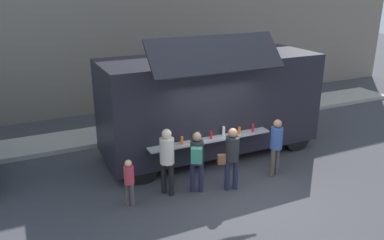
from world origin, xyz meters
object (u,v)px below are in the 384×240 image
at_px(customer_mid_with_backpack, 197,157).
at_px(customer_extra_browsing, 276,142).
at_px(food_truck_main, 211,102).
at_px(customer_front_ordering, 231,154).
at_px(trash_bin, 274,102).
at_px(customer_rear_waiting, 167,156).
at_px(child_near_queue, 129,179).

bearing_deg(customer_mid_with_backpack, customer_extra_browsing, -63.41).
bearing_deg(food_truck_main, customer_front_ordering, -104.93).
bearing_deg(customer_extra_browsing, food_truck_main, 2.64).
relative_size(trash_bin, customer_rear_waiting, 0.54).
xyz_separation_m(trash_bin, child_near_queue, (-7.23, -4.23, 0.24)).
distance_m(customer_front_ordering, customer_mid_with_backpack, 0.87).
bearing_deg(customer_rear_waiting, customer_extra_browsing, -38.72).
xyz_separation_m(customer_rear_waiting, child_near_queue, (-1.00, -0.11, -0.33)).
relative_size(customer_front_ordering, customer_rear_waiting, 0.96).
bearing_deg(customer_front_ordering, child_near_queue, 96.12).
distance_m(trash_bin, customer_front_ordering, 6.59).
bearing_deg(food_truck_main, trash_bin, 29.73).
relative_size(customer_front_ordering, customer_extra_browsing, 1.03).
bearing_deg(child_near_queue, customer_extra_browsing, -34.06).
height_order(customer_rear_waiting, customer_extra_browsing, customer_rear_waiting).
relative_size(trash_bin, customer_mid_with_backpack, 0.58).
bearing_deg(customer_rear_waiting, customer_front_ordering, -50.36).
bearing_deg(customer_extra_browsing, customer_mid_with_backpack, 68.47).
height_order(customer_mid_with_backpack, customer_rear_waiting, customer_rear_waiting).
relative_size(customer_rear_waiting, customer_extra_browsing, 1.08).
bearing_deg(customer_mid_with_backpack, child_near_queue, 113.70).
xyz_separation_m(customer_front_ordering, customer_extra_browsing, (1.49, 0.18, -0.02)).
relative_size(customer_mid_with_backpack, customer_rear_waiting, 0.92).
bearing_deg(customer_mid_with_backpack, trash_bin, -24.09).
relative_size(trash_bin, child_near_queue, 0.79).
bearing_deg(food_truck_main, customer_rear_waiting, -139.82).
bearing_deg(customer_extra_browsing, customer_rear_waiting, 64.29).
distance_m(customer_mid_with_backpack, customer_extra_browsing, 2.33).
xyz_separation_m(food_truck_main, customer_front_ordering, (-0.61, -2.26, -0.65)).
relative_size(customer_rear_waiting, child_near_queue, 1.47).
xyz_separation_m(customer_rear_waiting, customer_extra_browsing, (3.01, -0.29, -0.07)).
distance_m(trash_bin, customer_rear_waiting, 7.49).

